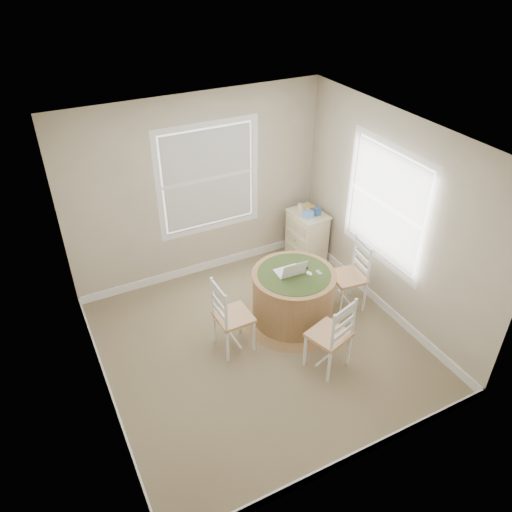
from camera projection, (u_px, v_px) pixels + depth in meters
room at (266, 246)px, 5.53m from camera, size 3.64×3.64×2.64m
round_table at (293, 295)px, 6.23m from camera, size 1.21×1.21×0.74m
chair_left at (233, 316)px, 5.80m from camera, size 0.41×0.43×0.95m
chair_near at (329, 334)px, 5.54m from camera, size 0.52×0.51×0.95m
chair_right at (348, 277)px, 6.44m from camera, size 0.45×0.47×0.95m
laptop at (290, 271)px, 6.04m from camera, size 0.33×0.29×0.23m
mouse at (309, 273)px, 6.04m from camera, size 0.06×0.10×0.03m
phone at (319, 273)px, 6.07m from camera, size 0.05×0.09×0.02m
keys at (305, 268)px, 6.14m from camera, size 0.06×0.05×0.02m
corner_chest at (307, 236)px, 7.45m from camera, size 0.47×0.61×0.77m
tissue_box at (308, 214)px, 7.11m from camera, size 0.13×0.13×0.10m
box_yellow at (310, 208)px, 7.31m from camera, size 0.16×0.11×0.06m
box_blue at (317, 211)px, 7.16m from camera, size 0.09×0.09×0.12m
cup_cream at (300, 207)px, 7.32m from camera, size 0.07×0.07×0.09m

